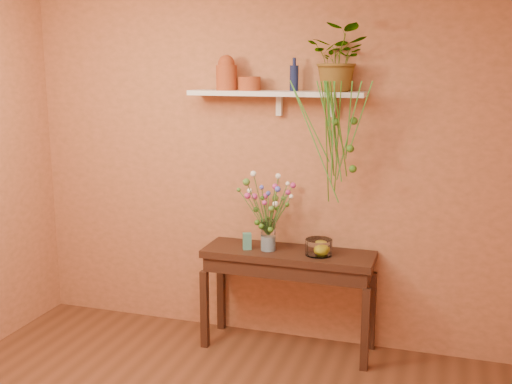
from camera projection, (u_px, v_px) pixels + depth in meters
The scene contains 13 objects.
room at pixel (154, 236), 2.83m from camera, with size 4.04×4.04×2.70m.
sideboard at pixel (288, 265), 4.58m from camera, with size 1.27×0.41×0.77m.
wall_shelf at pixel (278, 94), 4.45m from camera, with size 1.30×0.24×0.19m.
terracotta_jug at pixel (226, 74), 4.51m from camera, with size 0.19×0.19×0.26m.
terracotta_pot at pixel (249, 84), 4.49m from camera, with size 0.16×0.16×0.10m, color #9A3F22.
blue_bottle at pixel (294, 77), 4.41m from camera, with size 0.07×0.07×0.23m.
spider_plant at pixel (340, 58), 4.25m from camera, with size 0.41×0.36×0.46m, color #336419.
plant_fronds at pixel (339, 133), 4.20m from camera, with size 0.57×0.40×0.87m.
glass_vase at pixel (268, 238), 4.55m from camera, with size 0.11×0.11×0.23m.
bouquet at pixel (267, 200), 4.51m from camera, with size 0.43×0.52×0.49m.
glass_bowl at pixel (319, 248), 4.45m from camera, with size 0.19×0.19×0.12m.
lemon at pixel (321, 249), 4.44m from camera, with size 0.08×0.08×0.08m, color #FFF11B.
carton at pixel (247, 241), 4.58m from camera, with size 0.06×0.05×0.13m, color teal.
Camera 1 is at (1.28, -2.46, 2.13)m, focal length 43.16 mm.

